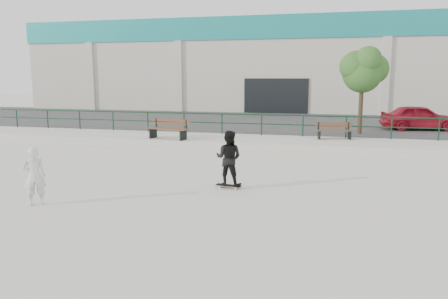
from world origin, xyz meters
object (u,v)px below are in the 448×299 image
(skateboard, at_px, (229,186))
(standing_skater, at_px, (229,158))
(bench_left, at_px, (169,129))
(tree, at_px, (363,69))
(bench_right, at_px, (334,131))
(seated_skater, at_px, (34,176))
(red_car, at_px, (419,117))

(skateboard, distance_m, standing_skater, 0.85)
(bench_left, xyz_separation_m, tree, (8.68, 4.14, 2.77))
(bench_left, xyz_separation_m, bench_right, (7.40, 1.79, -0.07))
(seated_skater, bearing_deg, bench_right, -157.90)
(tree, height_order, seated_skater, tree)
(bench_left, distance_m, red_car, 13.52)
(seated_skater, bearing_deg, bench_left, -124.37)
(red_car, height_order, skateboard, red_car)
(standing_skater, bearing_deg, seated_skater, 38.08)
(standing_skater, bearing_deg, bench_right, -105.93)
(bench_right, height_order, standing_skater, standing_skater)
(tree, relative_size, standing_skater, 2.58)
(bench_left, distance_m, seated_skater, 9.16)
(bench_left, bearing_deg, standing_skater, -43.22)
(bench_right, bearing_deg, skateboard, -122.99)
(bench_left, distance_m, bench_right, 7.61)
(tree, xyz_separation_m, red_car, (3.15, 2.40, -2.54))
(tree, bearing_deg, red_car, 37.28)
(tree, bearing_deg, standing_skater, -112.81)
(red_car, height_order, seated_skater, red_car)
(red_car, distance_m, skateboard, 14.85)
(standing_skater, xyz_separation_m, seated_skater, (-4.52, -2.94, -0.15))
(red_car, distance_m, seated_skater, 19.78)
(tree, xyz_separation_m, seated_skater, (-8.88, -13.30, -2.94))
(bench_right, bearing_deg, red_car, 34.94)
(bench_right, height_order, red_car, red_car)
(bench_left, relative_size, standing_skater, 1.23)
(red_car, height_order, standing_skater, red_car)
(standing_skater, bearing_deg, skateboard, 5.07)
(bench_left, relative_size, seated_skater, 1.32)
(bench_right, bearing_deg, bench_left, -178.41)
(red_car, bearing_deg, bench_left, 111.69)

